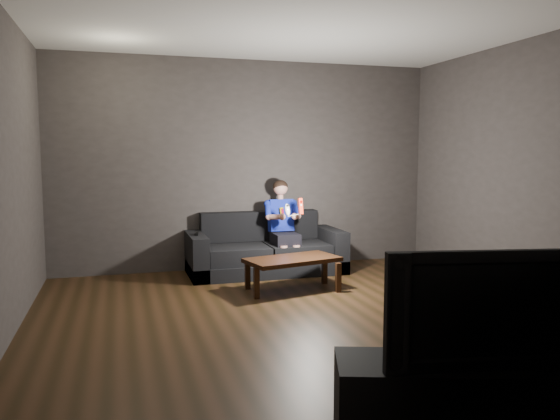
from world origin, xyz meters
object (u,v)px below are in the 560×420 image
object	(u,v)px
sofa	(265,253)
media_console	(475,410)
child	(283,220)
coffee_table	(292,262)

from	to	relation	value
sofa	media_console	world-z (taller)	sofa
sofa	child	world-z (taller)	child
child	media_console	xyz separation A→B (m)	(-0.32, -4.32, -0.43)
coffee_table	child	bearing A→B (deg)	79.44
child	coffee_table	bearing A→B (deg)	-100.56
coffee_table	sofa	bearing A→B (deg)	92.87
media_console	child	bearing A→B (deg)	104.51
child	media_console	size ratio (longest dim) A/B	0.81
sofa	coffee_table	size ratio (longest dim) A/B	1.77
child	coffee_table	world-z (taller)	child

